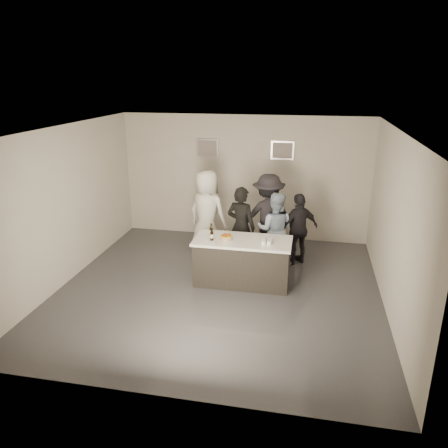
# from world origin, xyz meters

# --- Properties ---
(floor) EXTENTS (6.00, 6.00, 0.00)m
(floor) POSITION_xyz_m (0.00, 0.00, 0.00)
(floor) COLOR #3D3D42
(floor) RESTS_ON ground
(ceiling) EXTENTS (6.00, 6.00, 0.00)m
(ceiling) POSITION_xyz_m (0.00, 0.00, 3.00)
(ceiling) COLOR white
(wall_back) EXTENTS (6.00, 0.04, 3.00)m
(wall_back) POSITION_xyz_m (0.00, 3.00, 1.50)
(wall_back) COLOR beige
(wall_back) RESTS_ON ground
(wall_front) EXTENTS (6.00, 0.04, 3.00)m
(wall_front) POSITION_xyz_m (0.00, -3.00, 1.50)
(wall_front) COLOR beige
(wall_front) RESTS_ON ground
(wall_left) EXTENTS (0.04, 6.00, 3.00)m
(wall_left) POSITION_xyz_m (-3.00, 0.00, 1.50)
(wall_left) COLOR beige
(wall_left) RESTS_ON ground
(wall_right) EXTENTS (0.04, 6.00, 3.00)m
(wall_right) POSITION_xyz_m (3.00, 0.00, 1.50)
(wall_right) COLOR beige
(wall_right) RESTS_ON ground
(picture_left) EXTENTS (0.54, 0.04, 0.44)m
(picture_left) POSITION_xyz_m (-0.90, 2.97, 2.20)
(picture_left) COLOR #B2B2B7
(picture_left) RESTS_ON wall_back
(picture_right) EXTENTS (0.54, 0.04, 0.44)m
(picture_right) POSITION_xyz_m (0.90, 2.97, 2.20)
(picture_right) COLOR #B2B2B7
(picture_right) RESTS_ON wall_back
(bar_counter) EXTENTS (1.86, 0.86, 0.90)m
(bar_counter) POSITION_xyz_m (0.39, 0.38, 0.45)
(bar_counter) COLOR white
(bar_counter) RESTS_ON ground
(cake) EXTENTS (0.23, 0.23, 0.07)m
(cake) POSITION_xyz_m (0.08, 0.31, 0.94)
(cake) COLOR gold
(cake) RESTS_ON bar_counter
(beer_bottle_a) EXTENTS (0.07, 0.07, 0.26)m
(beer_bottle_a) POSITION_xyz_m (-0.25, 0.46, 1.03)
(beer_bottle_a) COLOR black
(beer_bottle_a) RESTS_ON bar_counter
(beer_bottle_b) EXTENTS (0.07, 0.07, 0.26)m
(beer_bottle_b) POSITION_xyz_m (-0.18, 0.24, 1.03)
(beer_bottle_b) COLOR black
(beer_bottle_b) RESTS_ON bar_counter
(tumbler_cluster) EXTENTS (0.19, 0.30, 0.08)m
(tumbler_cluster) POSITION_xyz_m (0.86, 0.31, 0.94)
(tumbler_cluster) COLOR #C27912
(tumbler_cluster) RESTS_ON bar_counter
(candles) EXTENTS (0.24, 0.08, 0.01)m
(candles) POSITION_xyz_m (0.01, 0.13, 0.90)
(candles) COLOR pink
(candles) RESTS_ON bar_counter
(person_main_black) EXTENTS (0.73, 0.58, 1.73)m
(person_main_black) POSITION_xyz_m (0.22, 1.20, 0.87)
(person_main_black) COLOR black
(person_main_black) RESTS_ON ground
(person_main_blue) EXTENTS (0.80, 0.64, 1.60)m
(person_main_blue) POSITION_xyz_m (0.92, 1.35, 0.80)
(person_main_blue) COLOR #95A9C3
(person_main_blue) RESTS_ON ground
(person_guest_left) EXTENTS (1.10, 0.91, 1.92)m
(person_guest_left) POSITION_xyz_m (-0.63, 1.72, 0.96)
(person_guest_left) COLOR white
(person_guest_left) RESTS_ON ground
(person_guest_right) EXTENTS (0.96, 0.83, 1.55)m
(person_guest_right) POSITION_xyz_m (1.41, 1.57, 0.77)
(person_guest_right) COLOR black
(person_guest_right) RESTS_ON ground
(person_guest_back) EXTENTS (1.35, 0.96, 1.89)m
(person_guest_back) POSITION_xyz_m (0.72, 1.76, 0.95)
(person_guest_back) COLOR black
(person_guest_back) RESTS_ON ground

